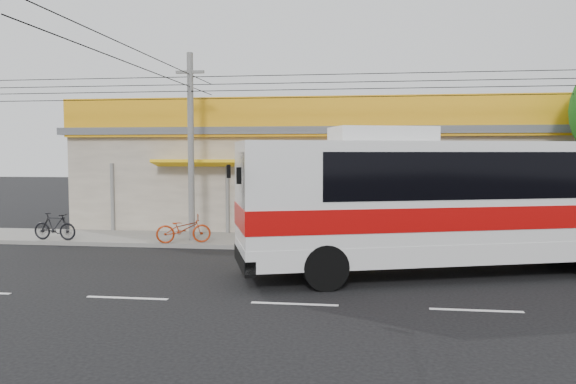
% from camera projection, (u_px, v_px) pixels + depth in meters
% --- Properties ---
extents(ground, '(120.00, 120.00, 0.00)m').
position_uv_depth(ground, '(306.00, 280.00, 15.24)').
color(ground, black).
rests_on(ground, ground).
extents(sidewalk, '(30.00, 3.20, 0.15)m').
position_uv_depth(sidewalk, '(321.00, 242.00, 21.17)').
color(sidewalk, slate).
rests_on(sidewalk, ground).
extents(lane_markings, '(50.00, 0.12, 0.01)m').
position_uv_depth(lane_markings, '(295.00, 304.00, 12.77)').
color(lane_markings, silver).
rests_on(lane_markings, ground).
extents(storefront_building, '(22.60, 9.20, 5.70)m').
position_uv_depth(storefront_building, '(330.00, 177.00, 26.49)').
color(storefront_building, gray).
rests_on(storefront_building, ground).
extents(coach_bus, '(13.68, 6.86, 4.15)m').
position_uv_depth(coach_bus, '(481.00, 196.00, 16.02)').
color(coach_bus, silver).
rests_on(coach_bus, ground).
extents(motorbike_red, '(2.09, 1.28, 1.04)m').
position_uv_depth(motorbike_red, '(184.00, 229.00, 20.49)').
color(motorbike_red, '#9A2A0B').
rests_on(motorbike_red, sidewalk).
extents(motorbike_dark, '(1.76, 0.60, 1.04)m').
position_uv_depth(motorbike_dark, '(55.00, 226.00, 21.15)').
color(motorbike_dark, black).
rests_on(motorbike_dark, sidewalk).
extents(utility_pole, '(34.00, 14.00, 7.15)m').
position_uv_depth(utility_pole, '(190.00, 87.00, 20.81)').
color(utility_pole, '#5E5E5C').
rests_on(utility_pole, ground).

